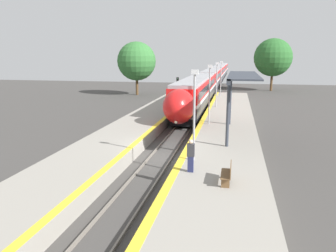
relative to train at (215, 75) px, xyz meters
name	(u,v)px	position (x,y,z in m)	size (l,w,h in m)	color
ground_plane	(161,158)	(0.00, -52.62, -2.28)	(120.00, 120.00, 0.00)	#423F3D
rail_left	(150,156)	(-0.72, -52.62, -2.20)	(0.08, 90.00, 0.15)	slate
rail_right	(172,158)	(0.72, -52.62, -2.20)	(0.08, 90.00, 0.15)	slate
train	(215,75)	(0.00, 0.00, 0.00)	(2.76, 95.55, 3.98)	black
platform_right	(223,155)	(3.90, -52.62, -1.84)	(4.67, 64.00, 0.88)	gray
platform_left	(108,148)	(-3.63, -52.62, -1.84)	(4.14, 64.00, 0.88)	gray
platform_bench	(228,173)	(4.34, -58.24, -0.94)	(0.44, 1.44, 0.89)	brown
person_waiting	(191,155)	(2.51, -57.11, -0.56)	(0.36, 0.22, 1.64)	navy
railway_signal	(178,90)	(-2.43, -32.96, 0.14)	(0.28, 0.28, 3.91)	#59595E
lamppost_near	(194,109)	(2.42, -55.24, 1.42)	(0.36, 0.20, 4.89)	#9E9EA3
lamppost_mid	(209,90)	(2.42, -45.38, 1.42)	(0.36, 0.20, 4.89)	#9E9EA3
lamppost_far	(217,81)	(2.42, -35.53, 1.42)	(0.36, 0.20, 4.89)	#9E9EA3
lamppost_farthest	(221,76)	(2.42, -25.68, 1.42)	(0.36, 0.20, 4.89)	#9E9EA3
station_canopy	(238,79)	(4.68, -48.57, 2.59)	(2.02, 9.94, 4.32)	#333842
background_tree_left	(137,61)	(-11.76, -19.37, 3.30)	(6.37, 6.37, 8.78)	brown
background_tree_right	(273,57)	(11.02, -7.85, 3.87)	(6.96, 6.96, 9.64)	brown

